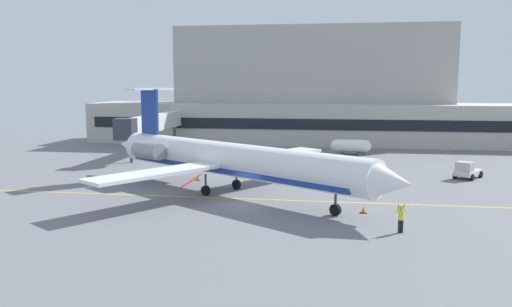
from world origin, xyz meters
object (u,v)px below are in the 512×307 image
object	(u,v)px
regional_jet	(228,159)
marshaller	(401,218)
fuel_tank	(351,146)
baggage_tug	(229,154)
pushback_tractor	(467,171)

from	to	relation	value
regional_jet	marshaller	xyz separation A→B (m)	(14.20, -10.66, -2.16)
fuel_tank	regional_jet	bearing A→B (deg)	-112.21
regional_jet	marshaller	distance (m)	17.89
regional_jet	fuel_tank	bearing A→B (deg)	67.79
baggage_tug	marshaller	xyz separation A→B (m)	(18.00, -29.21, -0.01)
fuel_tank	marshaller	bearing A→B (deg)	-86.29
regional_jet	marshaller	size ratio (longest dim) A/B	15.46
baggage_tug	marshaller	distance (m)	34.31
fuel_tank	pushback_tractor	bearing A→B (deg)	-55.56
regional_jet	fuel_tank	xyz separation A→B (m)	(11.66, 28.54, -1.96)
pushback_tractor	marshaller	xyz separation A→B (m)	(-9.23, -22.03, 0.16)
pushback_tractor	baggage_tug	bearing A→B (deg)	165.24
regional_jet	pushback_tractor	distance (m)	26.15
baggage_tug	fuel_tank	world-z (taller)	baggage_tug
baggage_tug	pushback_tractor	world-z (taller)	baggage_tug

